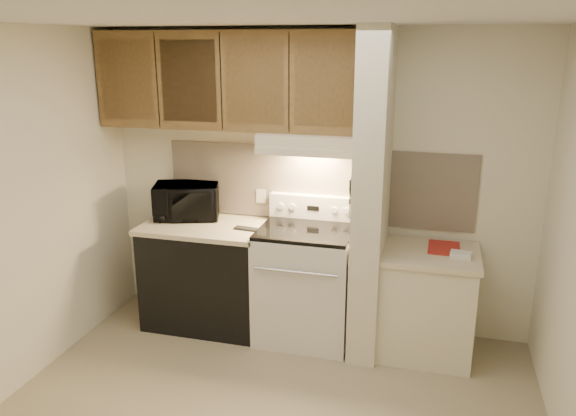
% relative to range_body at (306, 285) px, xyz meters
% --- Properties ---
extents(ceiling, '(3.60, 3.60, 0.00)m').
position_rel_range_body_xyz_m(ceiling, '(0.00, -1.16, 2.04)').
color(ceiling, white).
rests_on(ceiling, wall_back).
extents(wall_back, '(3.60, 2.50, 0.02)m').
position_rel_range_body_xyz_m(wall_back, '(0.00, 0.34, 0.79)').
color(wall_back, '#EFE9CC').
rests_on(wall_back, floor).
extents(wall_left, '(0.02, 3.00, 2.50)m').
position_rel_range_body_xyz_m(wall_left, '(-1.80, -1.16, 0.79)').
color(wall_left, '#EFE9CC').
rests_on(wall_left, floor).
extents(backsplash, '(2.60, 0.02, 0.63)m').
position_rel_range_body_xyz_m(backsplash, '(0.00, 0.33, 0.78)').
color(backsplash, beige).
rests_on(backsplash, wall_back).
extents(range_body, '(0.76, 0.65, 0.92)m').
position_rel_range_body_xyz_m(range_body, '(0.00, 0.00, 0.00)').
color(range_body, silver).
rests_on(range_body, floor).
extents(oven_window, '(0.50, 0.01, 0.30)m').
position_rel_range_body_xyz_m(oven_window, '(0.00, -0.32, 0.04)').
color(oven_window, black).
rests_on(oven_window, range_body).
extents(oven_handle, '(0.65, 0.02, 0.02)m').
position_rel_range_body_xyz_m(oven_handle, '(0.00, -0.35, 0.26)').
color(oven_handle, silver).
rests_on(oven_handle, range_body).
extents(cooktop, '(0.74, 0.64, 0.03)m').
position_rel_range_body_xyz_m(cooktop, '(0.00, 0.00, 0.48)').
color(cooktop, black).
rests_on(cooktop, range_body).
extents(range_backguard, '(0.76, 0.08, 0.20)m').
position_rel_range_body_xyz_m(range_backguard, '(0.00, 0.28, 0.59)').
color(range_backguard, silver).
rests_on(range_backguard, range_body).
extents(range_display, '(0.10, 0.01, 0.04)m').
position_rel_range_body_xyz_m(range_display, '(0.00, 0.24, 0.59)').
color(range_display, black).
rests_on(range_display, range_backguard).
extents(range_knob_left_outer, '(0.05, 0.02, 0.05)m').
position_rel_range_body_xyz_m(range_knob_left_outer, '(-0.28, 0.24, 0.59)').
color(range_knob_left_outer, silver).
rests_on(range_knob_left_outer, range_backguard).
extents(range_knob_left_inner, '(0.05, 0.02, 0.05)m').
position_rel_range_body_xyz_m(range_knob_left_inner, '(-0.18, 0.24, 0.59)').
color(range_knob_left_inner, silver).
rests_on(range_knob_left_inner, range_backguard).
extents(range_knob_right_inner, '(0.05, 0.02, 0.05)m').
position_rel_range_body_xyz_m(range_knob_right_inner, '(0.18, 0.24, 0.59)').
color(range_knob_right_inner, silver).
rests_on(range_knob_right_inner, range_backguard).
extents(range_knob_right_outer, '(0.05, 0.02, 0.05)m').
position_rel_range_body_xyz_m(range_knob_right_outer, '(0.28, 0.24, 0.59)').
color(range_knob_right_outer, silver).
rests_on(range_knob_right_outer, range_backguard).
extents(dishwasher_front, '(1.00, 0.63, 0.87)m').
position_rel_range_body_xyz_m(dishwasher_front, '(-0.88, 0.01, -0.03)').
color(dishwasher_front, black).
rests_on(dishwasher_front, floor).
extents(left_countertop, '(1.04, 0.67, 0.04)m').
position_rel_range_body_xyz_m(left_countertop, '(-0.88, 0.01, 0.43)').
color(left_countertop, beige).
rests_on(left_countertop, dishwasher_front).
extents(spoon_rest, '(0.23, 0.10, 0.02)m').
position_rel_range_body_xyz_m(spoon_rest, '(-0.48, -0.04, 0.46)').
color(spoon_rest, black).
rests_on(spoon_rest, left_countertop).
extents(teal_jar, '(0.11, 0.11, 0.10)m').
position_rel_range_body_xyz_m(teal_jar, '(-1.23, 0.23, 0.50)').
color(teal_jar, '#2D6D6B').
rests_on(teal_jar, left_countertop).
extents(outlet, '(0.08, 0.01, 0.12)m').
position_rel_range_body_xyz_m(outlet, '(-0.48, 0.32, 0.64)').
color(outlet, beige).
rests_on(outlet, backsplash).
extents(microwave, '(0.63, 0.52, 0.30)m').
position_rel_range_body_xyz_m(microwave, '(-1.10, 0.15, 0.60)').
color(microwave, black).
rests_on(microwave, left_countertop).
extents(partition_pillar, '(0.22, 0.70, 2.50)m').
position_rel_range_body_xyz_m(partition_pillar, '(0.51, -0.01, 0.79)').
color(partition_pillar, beige).
rests_on(partition_pillar, floor).
extents(pillar_trim, '(0.01, 0.70, 0.04)m').
position_rel_range_body_xyz_m(pillar_trim, '(0.39, -0.01, 0.84)').
color(pillar_trim, brown).
rests_on(pillar_trim, partition_pillar).
extents(knife_strip, '(0.02, 0.42, 0.04)m').
position_rel_range_body_xyz_m(knife_strip, '(0.39, -0.06, 0.86)').
color(knife_strip, black).
rests_on(knife_strip, partition_pillar).
extents(knife_blade_a, '(0.01, 0.03, 0.16)m').
position_rel_range_body_xyz_m(knife_blade_a, '(0.38, -0.21, 0.76)').
color(knife_blade_a, silver).
rests_on(knife_blade_a, knife_strip).
extents(knife_handle_a, '(0.02, 0.02, 0.10)m').
position_rel_range_body_xyz_m(knife_handle_a, '(0.38, -0.21, 0.91)').
color(knife_handle_a, black).
rests_on(knife_handle_a, knife_strip).
extents(knife_blade_b, '(0.01, 0.04, 0.18)m').
position_rel_range_body_xyz_m(knife_blade_b, '(0.38, -0.13, 0.75)').
color(knife_blade_b, silver).
rests_on(knife_blade_b, knife_strip).
extents(knife_handle_b, '(0.02, 0.02, 0.10)m').
position_rel_range_body_xyz_m(knife_handle_b, '(0.38, -0.14, 0.91)').
color(knife_handle_b, black).
rests_on(knife_handle_b, knife_strip).
extents(knife_blade_c, '(0.01, 0.04, 0.20)m').
position_rel_range_body_xyz_m(knife_blade_c, '(0.38, -0.06, 0.74)').
color(knife_blade_c, silver).
rests_on(knife_blade_c, knife_strip).
extents(knife_handle_c, '(0.02, 0.02, 0.10)m').
position_rel_range_body_xyz_m(knife_handle_c, '(0.38, -0.05, 0.91)').
color(knife_handle_c, black).
rests_on(knife_handle_c, knife_strip).
extents(knife_blade_d, '(0.01, 0.04, 0.16)m').
position_rel_range_body_xyz_m(knife_blade_d, '(0.38, 0.02, 0.76)').
color(knife_blade_d, silver).
rests_on(knife_blade_d, knife_strip).
extents(knife_handle_d, '(0.02, 0.02, 0.10)m').
position_rel_range_body_xyz_m(knife_handle_d, '(0.38, 0.04, 0.91)').
color(knife_handle_d, black).
rests_on(knife_handle_d, knife_strip).
extents(knife_blade_e, '(0.01, 0.04, 0.18)m').
position_rel_range_body_xyz_m(knife_blade_e, '(0.38, 0.12, 0.75)').
color(knife_blade_e, silver).
rests_on(knife_blade_e, knife_strip).
extents(knife_handle_e, '(0.02, 0.02, 0.10)m').
position_rel_range_body_xyz_m(knife_handle_e, '(0.38, 0.11, 0.91)').
color(knife_handle_e, black).
rests_on(knife_handle_e, knife_strip).
extents(oven_mitt, '(0.03, 0.11, 0.25)m').
position_rel_range_body_xyz_m(oven_mitt, '(0.38, 0.17, 0.77)').
color(oven_mitt, slate).
rests_on(oven_mitt, partition_pillar).
extents(right_cab_base, '(0.70, 0.60, 0.81)m').
position_rel_range_body_xyz_m(right_cab_base, '(0.97, -0.01, -0.06)').
color(right_cab_base, beige).
rests_on(right_cab_base, floor).
extents(right_countertop, '(0.74, 0.64, 0.04)m').
position_rel_range_body_xyz_m(right_countertop, '(0.97, -0.01, 0.37)').
color(right_countertop, beige).
rests_on(right_countertop, right_cab_base).
extents(red_folder, '(0.24, 0.33, 0.01)m').
position_rel_range_body_xyz_m(red_folder, '(1.07, 0.09, 0.40)').
color(red_folder, '#B32620').
rests_on(red_folder, right_countertop).
extents(white_box, '(0.16, 0.12, 0.04)m').
position_rel_range_body_xyz_m(white_box, '(1.19, -0.06, 0.41)').
color(white_box, white).
rests_on(white_box, right_countertop).
extents(range_hood, '(0.78, 0.44, 0.15)m').
position_rel_range_body_xyz_m(range_hood, '(0.00, 0.12, 1.17)').
color(range_hood, beige).
rests_on(range_hood, upper_cabinets).
extents(hood_lip, '(0.78, 0.04, 0.06)m').
position_rel_range_body_xyz_m(hood_lip, '(0.00, -0.08, 1.12)').
color(hood_lip, beige).
rests_on(hood_lip, range_hood).
extents(upper_cabinets, '(2.18, 0.33, 0.77)m').
position_rel_range_body_xyz_m(upper_cabinets, '(-0.69, 0.17, 1.62)').
color(upper_cabinets, brown).
rests_on(upper_cabinets, wall_back).
extents(cab_door_a, '(0.46, 0.01, 0.63)m').
position_rel_range_body_xyz_m(cab_door_a, '(-1.51, 0.01, 1.62)').
color(cab_door_a, brown).
rests_on(cab_door_a, upper_cabinets).
extents(cab_gap_a, '(0.01, 0.01, 0.73)m').
position_rel_range_body_xyz_m(cab_gap_a, '(-1.23, 0.01, 1.62)').
color(cab_gap_a, black).
rests_on(cab_gap_a, upper_cabinets).
extents(cab_door_b, '(0.46, 0.01, 0.63)m').
position_rel_range_body_xyz_m(cab_door_b, '(-0.96, 0.01, 1.62)').
color(cab_door_b, brown).
rests_on(cab_door_b, upper_cabinets).
extents(cab_gap_b, '(0.01, 0.01, 0.73)m').
position_rel_range_body_xyz_m(cab_gap_b, '(-0.69, 0.01, 1.62)').
color(cab_gap_b, black).
rests_on(cab_gap_b, upper_cabinets).
extents(cab_door_c, '(0.46, 0.01, 0.63)m').
position_rel_range_body_xyz_m(cab_door_c, '(-0.42, 0.01, 1.62)').
color(cab_door_c, brown).
rests_on(cab_door_c, upper_cabinets).
extents(cab_gap_c, '(0.01, 0.01, 0.73)m').
position_rel_range_body_xyz_m(cab_gap_c, '(-0.14, 0.01, 1.62)').
color(cab_gap_c, black).
rests_on(cab_gap_c, upper_cabinets).
extents(cab_door_d, '(0.46, 0.01, 0.63)m').
position_rel_range_body_xyz_m(cab_door_d, '(0.13, 0.01, 1.62)').
color(cab_door_d, brown).
rests_on(cab_door_d, upper_cabinets).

